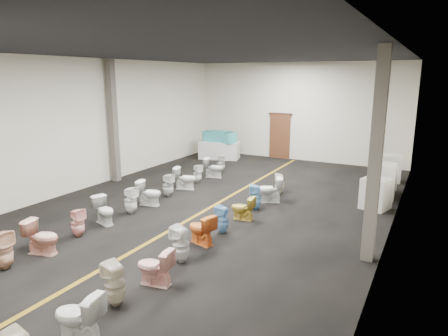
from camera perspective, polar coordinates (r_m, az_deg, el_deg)
The scene contains 37 objects.
floor at distance 12.21m, azimuth -1.75°, elevation -5.54°, with size 16.00×16.00×0.00m, color black.
ceiling at distance 11.59m, azimuth -1.90°, elevation 16.06°, with size 16.00×16.00×0.00m, color black.
wall_back at distance 19.00m, azimuth 10.43°, elevation 7.89°, with size 10.00×10.00×0.00m, color beige.
wall_left at distance 14.81m, azimuth -18.92°, elevation 5.99°, with size 16.00×16.00×0.00m, color beige.
wall_right at distance 10.18m, azimuth 23.38°, elevation 2.70°, with size 16.00×16.00×0.00m, color beige.
aisle_stripe at distance 12.21m, azimuth -1.75°, elevation -5.53°, with size 0.12×15.60×0.01m, color #7F5C12.
back_door at distance 19.34m, azimuth 7.97°, elevation 4.48°, with size 1.00×0.10×2.10m, color #562D19.
door_frame at distance 19.22m, azimuth 8.08°, elevation 7.64°, with size 1.15×0.08×0.10m, color #331C11.
column_left at distance 15.34m, azimuth -15.55°, elevation 6.44°, with size 0.25×0.25×4.50m, color #59544C.
column_right at distance 8.74m, azimuth 20.85°, elevation 1.36°, with size 0.25×0.25×4.50m, color #59544C.
display_table at distance 19.14m, azimuth -0.67°, elevation 2.59°, with size 1.86×0.93×0.83m, color silver.
bathtub at distance 19.03m, azimuth -0.67°, elevation 4.53°, with size 1.86×0.72×0.55m.
appliance_crate_a at distance 12.73m, azimuth 20.88°, elevation -3.44°, with size 0.73×0.73×0.93m, color beige.
appliance_crate_b at distance 13.96m, azimuth 21.63°, elevation -1.70°, with size 0.81×0.81×1.12m, color silver.
appliance_crate_c at distance 14.76m, azimuth 21.95°, elevation -1.68°, with size 0.67×0.67×0.76m, color silver.
appliance_crate_d at distance 16.20m, azimuth 22.61°, elevation -0.02°, with size 0.71×0.71×1.01m, color silver.
toilet_left_1 at distance 9.47m, azimuth -29.02°, elevation -10.19°, with size 0.38×0.39×0.84m, color #E1AC8A.
toilet_left_2 at distance 9.88m, azimuth -24.57°, elevation -8.96°, with size 0.44×0.76×0.78m, color #E8A38B.
toilet_left_3 at distance 10.55m, azimuth -20.18°, elevation -7.33°, with size 0.32×0.33×0.72m, color #FAB0A6.
toilet_left_4 at distance 11.21m, azimuth -16.73°, elevation -5.82°, with size 0.41×0.73×0.74m, color silver.
toilet_left_5 at distance 11.82m, azimuth -13.21°, elevation -4.49°, with size 0.36×0.37×0.80m, color white.
toilet_left_6 at distance 12.46m, azimuth -10.62°, elevation -3.54°, with size 0.43×0.75×0.77m, color white.
toilet_left_7 at distance 13.23m, azimuth -8.00°, elevation -2.44°, with size 0.35×0.36×0.77m, color silver.
toilet_left_8 at distance 14.04m, azimuth -5.59°, elevation -1.46°, with size 0.43×0.76×0.78m, color white.
toilet_left_9 at distance 14.80m, azimuth -3.82°, elevation -0.80°, with size 0.32×0.33×0.71m, color white.
toilet_left_10 at distance 15.57m, azimuth -1.48°, elevation 0.04°, with size 0.43×0.76×0.77m, color silver.
toilet_left_11 at distance 16.44m, azimuth -0.45°, elevation 0.67°, with size 0.33×0.34×0.73m, color silver.
toilet_right_1 at distance 6.70m, azimuth -20.14°, elevation -19.31°, with size 0.44×0.77×0.79m, color white.
toilet_right_2 at distance 7.38m, azimuth -15.33°, elevation -15.70°, with size 0.36×0.37×0.79m, color beige.
toilet_right_3 at distance 7.88m, azimuth -9.85°, elevation -13.73°, with size 0.41×0.72×0.74m, color #F9B7AE.
toilet_right_4 at distance 8.66m, azimuth -6.21°, elevation -10.78°, with size 0.36×0.37×0.81m, color silver.
toilet_right_5 at distance 9.51m, azimuth -3.27°, elevation -8.68°, with size 0.42×0.73×0.74m, color orange.
toilet_right_6 at distance 10.14m, azimuth -0.21°, elevation -7.35°, with size 0.32×0.33×0.71m, color #71ABD6.
toilet_right_7 at distance 11.05m, azimuth 2.70°, elevation -5.74°, with size 0.37×0.66×0.67m, color gold.
toilet_right_8 at distance 11.88m, azimuth 4.54°, elevation -4.15°, with size 0.35×0.36×0.77m, color #7BBAE1.
toilet_right_9 at distance 12.61m, azimuth 6.52°, elevation -3.08°, with size 0.46×0.80×0.82m, color white.
toilet_right_10 at distance 13.57m, azimuth 7.96°, elevation -2.19°, with size 0.32×0.32×0.70m, color #F4E6C8.
Camera 1 is at (5.79, -10.02, 3.89)m, focal length 32.00 mm.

